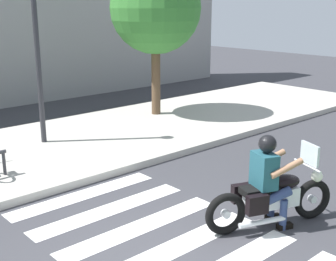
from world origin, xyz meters
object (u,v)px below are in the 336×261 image
street_lamp (35,27)px  tree_near_rack (155,9)px  motorcycle (272,197)px  rider (269,175)px

street_lamp → tree_near_rack: 3.80m
motorcycle → rider: (-0.07, 0.03, 0.37)m
tree_near_rack → street_lamp: bearing=-173.9°
motorcycle → rider: rider is taller
motorcycle → rider: bearing=155.8°
motorcycle → tree_near_rack: size_ratio=0.46×
motorcycle → street_lamp: size_ratio=0.44×
rider → street_lamp: (-0.63, 5.80, 1.93)m
tree_near_rack → motorcycle: bearing=-116.2°
rider → street_lamp: street_lamp is taller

